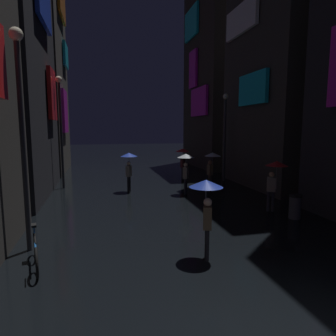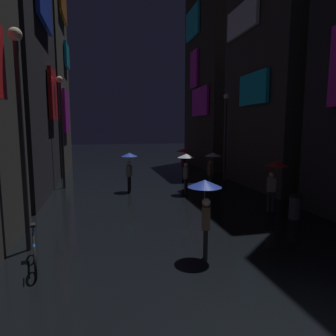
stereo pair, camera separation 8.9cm
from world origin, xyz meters
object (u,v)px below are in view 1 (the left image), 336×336
at_px(pedestrian_midstreet_centre_clear, 186,163).
at_px(streetlamp_left_near, 21,118).
at_px(pedestrian_far_right_red, 183,155).
at_px(bicycle_parked_at_storefront, 36,253).
at_px(streetlamp_right_far, 225,127).
at_px(pedestrian_near_crossing_red, 275,172).
at_px(pedestrian_midstreet_left_blue, 129,161).
at_px(streetlamp_left_far, 61,120).
at_px(trash_bin, 295,207).
at_px(pedestrian_foreground_right_clear, 212,161).
at_px(pedestrian_foreground_left_blue, 206,197).

bearing_deg(pedestrian_midstreet_centre_clear, streetlamp_left_near, -137.00).
bearing_deg(pedestrian_far_right_red, bicycle_parked_at_storefront, -122.26).
bearing_deg(pedestrian_far_right_red, streetlamp_left_near, -126.77).
bearing_deg(streetlamp_right_far, pedestrian_far_right_red, 165.76).
xyz_separation_m(pedestrian_near_crossing_red, pedestrian_midstreet_left_blue, (-5.45, 5.33, 0.00)).
relative_size(streetlamp_left_far, trash_bin, 6.77).
relative_size(pedestrian_foreground_right_clear, streetlamp_right_far, 0.38).
relative_size(pedestrian_far_right_red, bicycle_parked_at_storefront, 1.18).
relative_size(pedestrian_foreground_left_blue, streetlamp_left_far, 0.34).
bearing_deg(streetlamp_left_far, pedestrian_midstreet_left_blue, -25.99).
xyz_separation_m(streetlamp_left_near, streetlamp_left_far, (0.00, 9.07, 0.12)).
xyz_separation_m(pedestrian_midstreet_left_blue, bicycle_parked_at_storefront, (-3.21, -8.49, -1.28)).
xyz_separation_m(streetlamp_right_far, streetlamp_left_near, (-10.00, -9.20, 0.25)).
relative_size(pedestrian_midstreet_centre_clear, pedestrian_near_crossing_red, 1.00).
bearing_deg(streetlamp_left_near, streetlamp_left_far, 90.00).
height_order(pedestrian_far_right_red, pedestrian_midstreet_left_blue, same).
xyz_separation_m(pedestrian_foreground_right_clear, pedestrian_far_right_red, (-0.72, 3.34, 0.00)).
distance_m(pedestrian_foreground_left_blue, streetlamp_left_near, 5.41).
xyz_separation_m(pedestrian_foreground_left_blue, streetlamp_left_near, (-4.74, 1.60, 2.08)).
bearing_deg(pedestrian_midstreet_centre_clear, pedestrian_far_right_red, 76.41).
height_order(pedestrian_near_crossing_red, pedestrian_midstreet_left_blue, same).
relative_size(pedestrian_foreground_left_blue, pedestrian_near_crossing_red, 1.00).
height_order(pedestrian_far_right_red, bicycle_parked_at_storefront, pedestrian_far_right_red).
bearing_deg(streetlamp_left_far, pedestrian_foreground_right_clear, -17.45).
distance_m(pedestrian_midstreet_centre_clear, streetlamp_left_near, 9.05).
distance_m(pedestrian_near_crossing_red, bicycle_parked_at_storefront, 9.31).
distance_m(pedestrian_foreground_left_blue, pedestrian_near_crossing_red, 5.61).
bearing_deg(pedestrian_foreground_left_blue, pedestrian_foreground_right_clear, 67.59).
relative_size(streetlamp_right_far, streetlamp_left_far, 0.89).
relative_size(pedestrian_near_crossing_red, pedestrian_foreground_right_clear, 1.00).
height_order(pedestrian_near_crossing_red, streetlamp_left_near, streetlamp_left_near).
bearing_deg(pedestrian_foreground_right_clear, pedestrian_far_right_red, 102.10).
relative_size(pedestrian_foreground_left_blue, bicycle_parked_at_storefront, 1.18).
xyz_separation_m(bicycle_parked_at_storefront, trash_bin, (8.90, 2.09, 0.08)).
bearing_deg(bicycle_parked_at_storefront, trash_bin, 13.20).
distance_m(pedestrian_far_right_red, streetlamp_left_near, 12.49).
xyz_separation_m(pedestrian_foreground_left_blue, pedestrian_midstreet_centre_clear, (1.70, 7.60, 0.00)).
height_order(pedestrian_foreground_right_clear, streetlamp_left_near, streetlamp_left_near).
bearing_deg(pedestrian_near_crossing_red, trash_bin, -77.25).
distance_m(pedestrian_far_right_red, trash_bin, 9.24).
distance_m(bicycle_parked_at_storefront, streetlamp_right_far, 14.48).
relative_size(pedestrian_midstreet_centre_clear, pedestrian_midstreet_left_blue, 1.00).
bearing_deg(pedestrian_foreground_right_clear, pedestrian_midstreet_centre_clear, -162.35).
distance_m(bicycle_parked_at_storefront, streetlamp_left_far, 10.84).
bearing_deg(pedestrian_midstreet_left_blue, bicycle_parked_at_storefront, -110.72).
relative_size(pedestrian_foreground_right_clear, bicycle_parked_at_storefront, 1.18).
xyz_separation_m(pedestrian_midstreet_left_blue, streetlamp_right_far, (6.39, 1.89, 1.83)).
xyz_separation_m(pedestrian_foreground_left_blue, pedestrian_near_crossing_red, (4.32, 3.57, 0.00)).
xyz_separation_m(pedestrian_midstreet_centre_clear, streetlamp_left_near, (-6.44, -6.00, 2.08)).
bearing_deg(streetlamp_left_near, trash_bin, 5.55).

